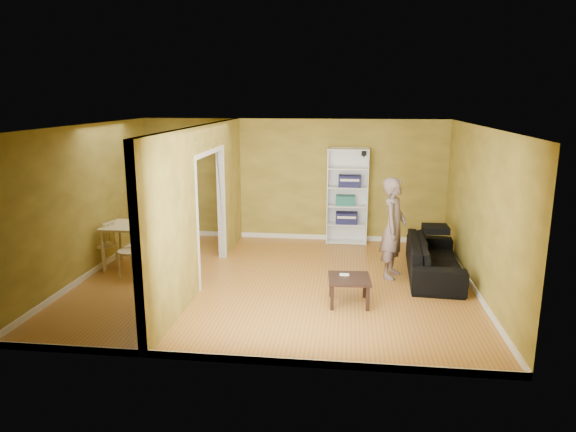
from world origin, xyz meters
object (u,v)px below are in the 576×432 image
object	(u,v)px
sofa	(434,253)
dining_table	(141,229)
bookshelf	(347,196)
coffee_table	(349,281)
chair_near	(132,250)
person	(394,219)
chair_far	(155,231)
chair_left	(104,244)

from	to	relation	value
sofa	dining_table	distance (m)	5.22
bookshelf	coffee_table	size ratio (longest dim) A/B	3.26
chair_near	person	bearing A→B (deg)	32.45
person	chair_far	world-z (taller)	person
coffee_table	chair_near	size ratio (longest dim) A/B	0.61
bookshelf	chair_left	distance (m)	4.93
bookshelf	chair_left	world-z (taller)	bookshelf
sofa	chair_near	distance (m)	5.21
bookshelf	coffee_table	distance (m)	3.46
bookshelf	chair_far	distance (m)	4.00
sofa	person	distance (m)	0.95
sofa	chair_near	world-z (taller)	chair_near
sofa	chair_far	size ratio (longest dim) A/B	2.12
chair_far	person	bearing A→B (deg)	173.27
chair_left	chair_far	xyz separation A→B (m)	(0.71, 0.67, 0.08)
person	coffee_table	xyz separation A→B (m)	(-0.73, -1.29, -0.67)
dining_table	coffee_table	bearing A→B (deg)	-18.95
bookshelf	chair_near	bearing A→B (deg)	-143.42
person	dining_table	world-z (taller)	person
coffee_table	chair_near	distance (m)	3.77
chair_near	chair_left	bearing A→B (deg)	170.47
sofa	person	xyz separation A→B (m)	(-0.73, -0.12, 0.60)
person	bookshelf	size ratio (longest dim) A/B	1.01
sofa	coffee_table	xyz separation A→B (m)	(-1.46, -1.41, -0.07)
bookshelf	dining_table	world-z (taller)	bookshelf
dining_table	chair_left	world-z (taller)	chair_left
coffee_table	dining_table	distance (m)	3.99
person	sofa	bearing A→B (deg)	-63.55
chair_far	chair_left	bearing A→B (deg)	43.93
person	bookshelf	distance (m)	2.25
bookshelf	chair_near	xyz separation A→B (m)	(-3.64, -2.70, -0.50)
chair_left	dining_table	bearing A→B (deg)	116.79
sofa	person	size ratio (longest dim) A/B	1.08
bookshelf	coffee_table	bearing A→B (deg)	-88.97
sofa	dining_table	xyz separation A→B (m)	(-5.21, -0.12, 0.30)
dining_table	person	bearing A→B (deg)	0.06
dining_table	bookshelf	bearing A→B (deg)	29.75
coffee_table	dining_table	bearing A→B (deg)	161.05
dining_table	chair_near	xyz separation A→B (m)	(0.06, -0.59, -0.21)
bookshelf	sofa	bearing A→B (deg)	-52.62
person	coffee_table	bearing A→B (deg)	167.76
chair_far	chair_near	bearing A→B (deg)	92.21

